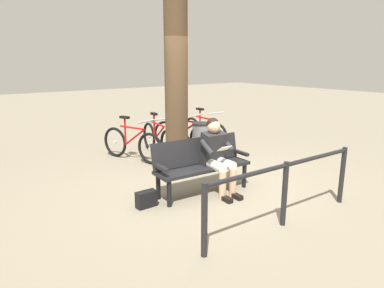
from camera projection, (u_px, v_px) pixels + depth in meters
ground_plane at (208, 186)px, 5.81m from camera, size 40.00×40.00×0.00m
bench at (200, 161)px, 5.47m from camera, size 1.63×0.57×0.87m
person_reading at (217, 152)px, 5.40m from camera, size 0.51×0.78×1.20m
handbag at (146, 199)px, 4.96m from camera, size 0.30×0.14×0.24m
tree_trunk at (176, 72)px, 6.41m from camera, size 0.44×0.44×3.72m
litter_bin at (201, 141)px, 7.34m from camera, size 0.40×0.40×0.79m
bicycle_blue at (204, 132)px, 8.42m from camera, size 0.48×1.68×0.94m
bicycle_red at (183, 136)px, 8.04m from camera, size 0.74×1.57×0.94m
bicycle_green at (158, 139)px, 7.65m from camera, size 0.48×1.67×0.94m
bicycle_purple at (132, 144)px, 7.24m from camera, size 0.67×1.61×0.94m
railing_fence at (285, 183)px, 4.32m from camera, size 2.63×0.14×0.85m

